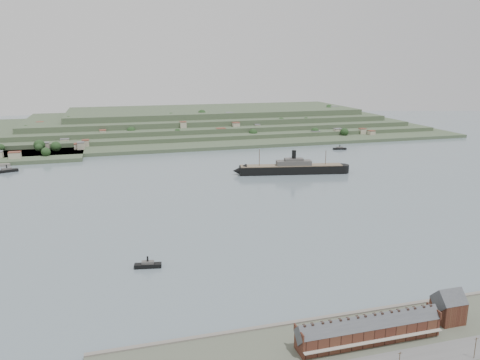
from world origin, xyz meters
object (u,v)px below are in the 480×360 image
object	(u,v)px
gabled_building	(448,307)
steamship	(289,169)
terrace_row	(369,329)
tugboat	(148,265)

from	to	relation	value
gabled_building	steamship	bearing A→B (deg)	82.18
terrace_row	tugboat	bearing A→B (deg)	128.37
terrace_row	gabled_building	xyz separation A→B (m)	(37.50, 4.02, 1.34)
steamship	tugboat	world-z (taller)	steamship
steamship	tugboat	xyz separation A→B (m)	(-144.96, -173.54, -3.39)
terrace_row	steamship	bearing A→B (deg)	74.51
terrace_row	gabled_building	bearing A→B (deg)	6.12
terrace_row	steamship	size ratio (longest dim) A/B	0.51
terrace_row	steamship	world-z (taller)	steamship
steamship	tugboat	distance (m)	226.14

